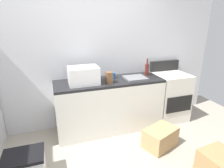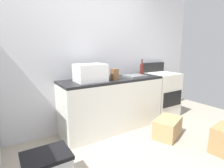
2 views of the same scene
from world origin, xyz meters
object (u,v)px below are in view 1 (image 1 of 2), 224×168
Objects in this scene: storage_bin at (25,168)px; cardboard_box_large at (217,166)px; cardboard_box_medium at (160,138)px; wine_bottle at (147,69)px; coffee_mug at (113,75)px; microwave at (83,75)px; stove_oven at (169,96)px; knife_block at (109,78)px.

cardboard_box_large is at bearing -17.42° from storage_bin.
cardboard_box_large reaches higher than cardboard_box_medium.
wine_bottle is 1.21m from cardboard_box_medium.
microwave is at bearing -165.91° from coffee_mug.
coffee_mug is 0.22× the size of storage_bin.
stove_oven is at bearing 1.58° from microwave.
microwave is at bearing 166.78° from knife_block.
stove_oven is 2.20× the size of cardboard_box_medium.
wine_bottle is at bearing 6.51° from microwave.
wine_bottle is at bearing 15.96° from knife_block.
cardboard_box_medium is at bearing -44.73° from knife_block.
microwave is at bearing 145.02° from cardboard_box_medium.
microwave is 4.60× the size of coffee_mug.
knife_block is 1.84m from cardboard_box_large.
microwave is at bearing -178.42° from stove_oven.
cardboard_box_medium is (-0.64, -0.75, -0.31)m from stove_oven.
cardboard_box_large is 0.86× the size of storage_bin.
microwave reaches higher than coffee_mug.
microwave is 1.44m from storage_bin.
cardboard_box_medium is (1.01, -0.71, -0.88)m from microwave.
storage_bin is at bearing -161.99° from stove_oven.
coffee_mug is 0.25× the size of cardboard_box_large.
storage_bin is (-1.88, -0.07, 0.04)m from cardboard_box_medium.
coffee_mug reaches higher than cardboard_box_large.
coffee_mug reaches higher than storage_bin.
microwave is 2.15m from cardboard_box_large.
storage_bin reaches higher than cardboard_box_large.
knife_block is (0.39, -0.09, -0.05)m from microwave.
storage_bin is (-2.19, 0.69, 0.01)m from cardboard_box_large.
stove_oven is at bearing 6.17° from knife_block.
storage_bin is at bearing -138.46° from microwave.
stove_oven is 2.39× the size of microwave.
stove_oven is 0.73m from wine_bottle.
wine_bottle is at bearing 169.44° from stove_oven.
stove_oven reaches higher than coffee_mug.
cardboard_box_large is 0.79× the size of cardboard_box_medium.
stove_oven is 2.77× the size of cardboard_box_large.
stove_oven is at bearing 49.41° from cardboard_box_medium.
stove_oven is 2.67m from storage_bin.
microwave is 1.18m from wine_bottle.
storage_bin is (-0.88, -0.78, -0.84)m from microwave.
stove_oven is 6.11× the size of knife_block.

